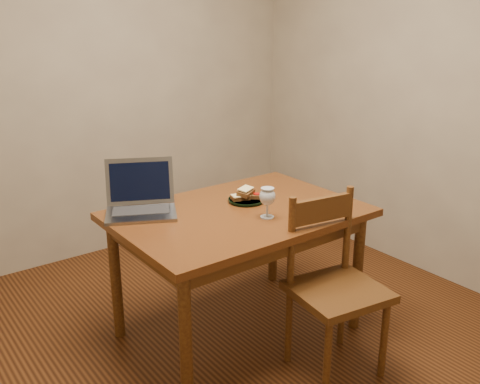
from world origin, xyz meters
TOP-DOWN VIEW (x-y plane):
  - floor at (0.00, 0.00)m, footprint 3.20×3.20m
  - back_wall at (0.00, 1.61)m, footprint 3.20×0.02m
  - right_wall at (1.61, 0.00)m, footprint 0.02×3.20m
  - table at (0.07, 0.06)m, footprint 1.30×0.90m
  - chair at (0.26, -0.49)m, footprint 0.49×0.47m
  - plate at (0.20, 0.15)m, footprint 0.21×0.21m
  - sandwich_cheese at (0.16, 0.16)m, footprint 0.11×0.09m
  - sandwich_tomato at (0.23, 0.14)m, footprint 0.11×0.11m
  - sandwich_top at (0.20, 0.15)m, footprint 0.13×0.11m
  - milk_glass at (0.13, -0.11)m, footprint 0.08×0.08m
  - laptop at (-0.34, 0.38)m, footprint 0.47×0.46m

SIDE VIEW (x-z plane):
  - floor at x=0.00m, z-range -0.02..0.00m
  - chair at x=0.26m, z-range 0.27..0.73m
  - table at x=0.07m, z-range 0.28..1.02m
  - plate at x=0.20m, z-range 0.74..0.76m
  - sandwich_tomato at x=0.23m, z-range 0.76..0.79m
  - sandwich_cheese at x=0.16m, z-range 0.76..0.79m
  - sandwich_top at x=0.20m, z-range 0.78..0.82m
  - laptop at x=-0.34m, z-range 0.68..0.94m
  - milk_glass at x=0.13m, z-range 0.74..0.90m
  - back_wall at x=0.00m, z-range 0.00..2.60m
  - right_wall at x=1.61m, z-range 0.00..2.60m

